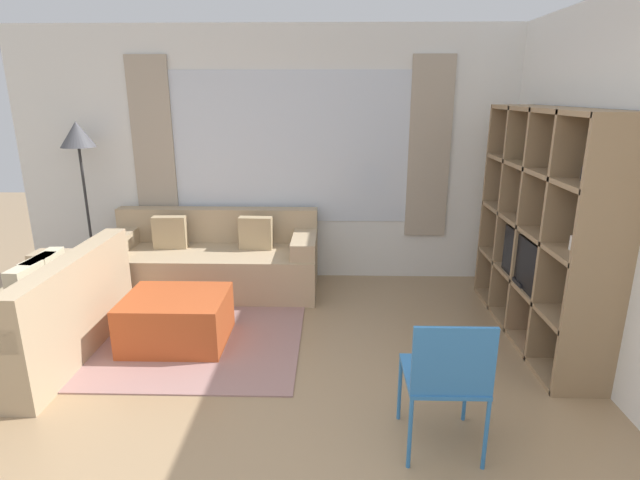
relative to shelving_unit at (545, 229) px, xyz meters
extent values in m
cube|color=white|center=(-2.20, 1.42, 0.40)|extent=(5.96, 0.07, 2.70)
cube|color=silver|center=(-2.20, 1.38, 0.50)|extent=(2.62, 0.01, 1.60)
cube|color=#B2A38E|center=(-3.68, 1.37, 0.50)|extent=(0.44, 0.03, 1.90)
cube|color=#B2A38E|center=(-0.73, 1.37, 0.50)|extent=(0.44, 0.03, 1.90)
cube|color=white|center=(0.21, -0.21, 0.40)|extent=(0.07, 4.39, 2.70)
cube|color=gray|center=(-3.35, 0.01, -0.94)|extent=(2.66, 2.06, 0.01)
cube|color=#232328|center=(0.17, 0.00, 0.01)|extent=(0.02, 1.93, 1.91)
cube|color=#997A56|center=(-0.03, -0.96, 0.01)|extent=(0.41, 0.04, 1.91)
cube|color=#997A56|center=(-0.03, -0.48, 0.01)|extent=(0.41, 0.04, 1.91)
cube|color=#997A56|center=(-0.03, 0.00, 0.01)|extent=(0.41, 0.04, 1.91)
cube|color=#997A56|center=(-0.03, 0.49, 0.01)|extent=(0.41, 0.04, 1.91)
cube|color=#997A56|center=(-0.03, 0.97, 0.01)|extent=(0.41, 0.04, 1.91)
cube|color=#997A56|center=(-0.03, 0.00, -0.93)|extent=(0.41, 1.93, 0.04)
cube|color=#997A56|center=(-0.03, 0.00, -0.47)|extent=(0.41, 1.93, 0.04)
cube|color=#997A56|center=(-0.03, 0.00, 0.01)|extent=(0.41, 1.93, 0.04)
cube|color=#997A56|center=(-0.03, 0.00, 0.49)|extent=(0.41, 1.93, 0.04)
cube|color=#997A56|center=(-0.03, 0.00, 0.95)|extent=(0.41, 1.93, 0.04)
cube|color=black|center=(-0.19, -0.08, -0.25)|extent=(0.04, 0.77, 0.41)
cube|color=black|center=(-0.17, -0.08, -0.43)|extent=(0.10, 0.24, 0.03)
cube|color=#232328|center=(-0.05, -0.68, 0.56)|extent=(0.08, 0.08, 0.10)
cube|color=#2856A8|center=(-0.05, 0.71, 0.08)|extent=(0.10, 0.10, 0.11)
cube|color=#388947|center=(-0.05, 0.28, 0.56)|extent=(0.08, 0.08, 0.11)
cylinder|color=red|center=(-0.05, -0.26, -0.82)|extent=(0.10, 0.10, 0.17)
cube|color=white|center=(-0.05, -0.71, 0.08)|extent=(0.11, 0.11, 0.10)
cube|color=orange|center=(-0.05, 0.21, -0.39)|extent=(0.10, 0.10, 0.12)
cube|color=tan|center=(-3.00, 0.90, -0.72)|extent=(2.17, 0.86, 0.45)
cube|color=tan|center=(-3.00, 1.24, -0.31)|extent=(2.17, 0.18, 0.37)
cube|color=tan|center=(-3.97, 0.90, -0.41)|extent=(0.24, 0.80, 0.17)
cube|color=tan|center=(-2.04, 0.90, -0.41)|extent=(0.24, 0.80, 0.17)
cube|color=tan|center=(-3.45, 0.96, -0.32)|extent=(0.35, 0.14, 0.34)
cube|color=tan|center=(-2.55, 0.96, -0.32)|extent=(0.35, 0.14, 0.34)
cube|color=tan|center=(-4.09, -0.45, -0.72)|extent=(0.86, 1.67, 0.45)
cube|color=tan|center=(-3.75, -0.45, -0.31)|extent=(0.18, 1.67, 0.37)
cube|color=tan|center=(-4.09, 0.26, -0.41)|extent=(0.80, 0.24, 0.17)
cube|color=beige|center=(-4.03, -0.28, -0.32)|extent=(0.15, 0.35, 0.34)
cube|color=beige|center=(-4.03, -0.58, -0.32)|extent=(0.14, 0.35, 0.34)
cube|color=beige|center=(-4.03, -0.40, -0.32)|extent=(0.15, 0.35, 0.34)
cube|color=#B74C23|center=(-3.04, -0.26, -0.74)|extent=(0.82, 0.68, 0.42)
cylinder|color=black|center=(-4.36, 1.11, -0.93)|extent=(0.26, 0.26, 0.02)
cylinder|color=#2D2D30|center=(-4.36, 1.11, -0.19)|extent=(0.03, 0.03, 1.46)
cone|color=#4C4C51|center=(-4.36, 1.11, 0.67)|extent=(0.35, 0.35, 0.26)
cylinder|color=#3375B7|center=(-0.90, -1.23, -0.73)|extent=(0.02, 0.02, 0.44)
cylinder|color=#3375B7|center=(-1.32, -1.23, -0.73)|extent=(0.02, 0.02, 0.44)
cylinder|color=#3375B7|center=(-0.90, -1.67, -0.73)|extent=(0.02, 0.02, 0.44)
cylinder|color=#3375B7|center=(-1.32, -1.67, -0.73)|extent=(0.02, 0.02, 0.44)
cube|color=#3375B7|center=(-1.11, -1.45, -0.49)|extent=(0.44, 0.46, 0.02)
cube|color=#3375B7|center=(-1.11, -1.66, -0.28)|extent=(0.44, 0.02, 0.40)
camera|label=1|loc=(-1.75, -4.01, 1.08)|focal=28.00mm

